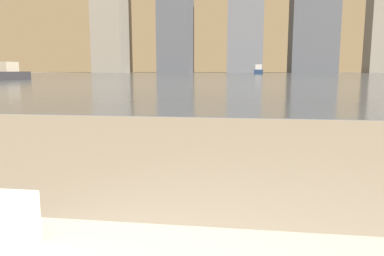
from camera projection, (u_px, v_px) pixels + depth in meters
name	position (u px, v px, depth m)	size (l,w,h in m)	color
harbor_water	(243.00, 75.00, 60.64)	(180.00, 110.00, 0.01)	slate
harbor_boat_0	(8.00, 74.00, 32.20)	(1.84, 4.26, 1.55)	#2D2D33
harbor_boat_2	(259.00, 71.00, 79.77)	(2.07, 5.48, 2.03)	navy
skyline_tower_1	(176.00, 19.00, 115.87)	(9.61, 13.59, 32.76)	#4C515B
skyline_tower_2	(245.00, 27.00, 113.32)	(10.43, 10.41, 27.45)	slate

